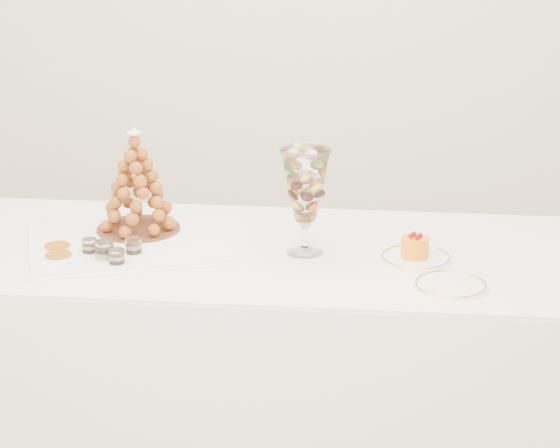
# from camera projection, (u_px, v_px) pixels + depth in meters

# --- Properties ---
(buffet_table) EXTENTS (2.20, 0.89, 0.84)m
(buffet_table) POSITION_uv_depth(u_px,v_px,m) (238.00, 366.00, 3.65)
(buffet_table) COLOR white
(buffet_table) RESTS_ON ground
(lace_tray) EXTENTS (0.77, 0.67, 0.02)m
(lace_tray) POSITION_uv_depth(u_px,v_px,m) (132.00, 242.00, 3.54)
(lace_tray) COLOR white
(lace_tray) RESTS_ON buffet_table
(macaron_vase) EXTENTS (0.16, 0.16, 0.34)m
(macaron_vase) POSITION_uv_depth(u_px,v_px,m) (305.00, 186.00, 3.41)
(macaron_vase) COLOR white
(macaron_vase) RESTS_ON buffet_table
(cake_plate) EXTENTS (0.22, 0.22, 0.01)m
(cake_plate) POSITION_uv_depth(u_px,v_px,m) (416.00, 258.00, 3.42)
(cake_plate) COLOR white
(cake_plate) RESTS_ON buffet_table
(spare_plate) EXTENTS (0.22, 0.22, 0.01)m
(spare_plate) POSITION_uv_depth(u_px,v_px,m) (451.00, 286.00, 3.21)
(spare_plate) COLOR white
(spare_plate) RESTS_ON buffet_table
(verrine_a) EXTENTS (0.05, 0.05, 0.06)m
(verrine_a) POSITION_uv_depth(u_px,v_px,m) (90.00, 249.00, 3.42)
(verrine_a) COLOR white
(verrine_a) RESTS_ON buffet_table
(verrine_b) EXTENTS (0.06, 0.06, 0.07)m
(verrine_b) POSITION_uv_depth(u_px,v_px,m) (106.00, 252.00, 3.39)
(verrine_b) COLOR white
(verrine_b) RESTS_ON buffet_table
(verrine_c) EXTENTS (0.06, 0.06, 0.07)m
(verrine_c) POSITION_uv_depth(u_px,v_px,m) (134.00, 249.00, 3.42)
(verrine_c) COLOR white
(verrine_c) RESTS_ON buffet_table
(verrine_d) EXTENTS (0.07, 0.07, 0.08)m
(verrine_d) POSITION_uv_depth(u_px,v_px,m) (104.00, 253.00, 3.37)
(verrine_d) COLOR white
(verrine_d) RESTS_ON buffet_table
(verrine_e) EXTENTS (0.05, 0.05, 0.07)m
(verrine_e) POSITION_uv_depth(u_px,v_px,m) (117.00, 260.00, 3.33)
(verrine_e) COLOR white
(verrine_e) RESTS_ON buffet_table
(ramekin_back) EXTENTS (0.09, 0.09, 0.03)m
(ramekin_back) POSITION_uv_depth(u_px,v_px,m) (57.00, 250.00, 3.46)
(ramekin_back) COLOR white
(ramekin_back) RESTS_ON buffet_table
(ramekin_front) EXTENTS (0.09, 0.09, 0.03)m
(ramekin_front) POSITION_uv_depth(u_px,v_px,m) (59.00, 260.00, 3.38)
(ramekin_front) COLOR white
(ramekin_front) RESTS_ON buffet_table
(croquembouche) EXTENTS (0.29, 0.29, 0.35)m
(croquembouche) POSITION_uv_depth(u_px,v_px,m) (136.00, 181.00, 3.57)
(croquembouche) COLOR #602C19
(croquembouche) RESTS_ON lace_tray
(mousse_cake) EXTENTS (0.09, 0.09, 0.08)m
(mousse_cake) POSITION_uv_depth(u_px,v_px,m) (415.00, 247.00, 3.41)
(mousse_cake) COLOR orange
(mousse_cake) RESTS_ON cake_plate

